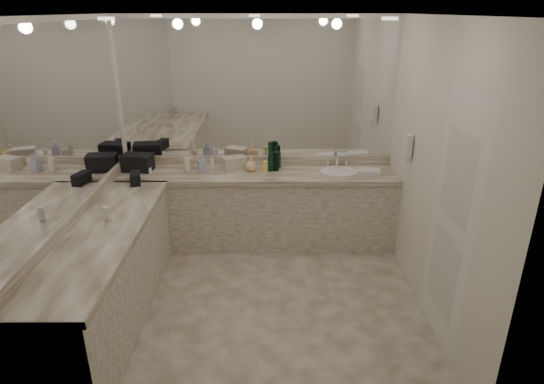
{
  "coord_description": "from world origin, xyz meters",
  "views": [
    {
      "loc": [
        0.14,
        -3.75,
        2.64
      ],
      "look_at": [
        0.17,
        0.4,
        0.97
      ],
      "focal_mm": 30.0,
      "sensor_mm": 36.0,
      "label": 1
    }
  ],
  "objects_px": {
    "soap_bottle_c": "(251,164)",
    "black_toiletry_bag": "(138,163)",
    "soap_bottle_a": "(187,162)",
    "wall_phone": "(408,146)",
    "soap_bottle_b": "(202,162)",
    "sink": "(339,172)",
    "hand_towel": "(369,171)",
    "cream_cosmetic_case": "(234,163)"
  },
  "relations": [
    {
      "from": "soap_bottle_c",
      "to": "black_toiletry_bag",
      "type": "bearing_deg",
      "value": 178.68
    },
    {
      "from": "soap_bottle_a",
      "to": "wall_phone",
      "type": "bearing_deg",
      "value": -12.49
    },
    {
      "from": "wall_phone",
      "to": "soap_bottle_b",
      "type": "bearing_deg",
      "value": 166.65
    },
    {
      "from": "black_toiletry_bag",
      "to": "soap_bottle_b",
      "type": "height_order",
      "value": "soap_bottle_b"
    },
    {
      "from": "sink",
      "to": "wall_phone",
      "type": "relative_size",
      "value": 1.83
    },
    {
      "from": "soap_bottle_c",
      "to": "soap_bottle_a",
      "type": "bearing_deg",
      "value": 179.7
    },
    {
      "from": "soap_bottle_a",
      "to": "black_toiletry_bag",
      "type": "bearing_deg",
      "value": 177.36
    },
    {
      "from": "soap_bottle_a",
      "to": "soap_bottle_c",
      "type": "xyz_separation_m",
      "value": [
        0.74,
        -0.0,
        -0.02
      ]
    },
    {
      "from": "hand_towel",
      "to": "soap_bottle_b",
      "type": "xyz_separation_m",
      "value": [
        -1.91,
        0.07,
        0.09
      ]
    },
    {
      "from": "wall_phone",
      "to": "soap_bottle_b",
      "type": "distance_m",
      "value": 2.27
    },
    {
      "from": "soap_bottle_c",
      "to": "sink",
      "type": "bearing_deg",
      "value": -1.15
    },
    {
      "from": "wall_phone",
      "to": "soap_bottle_c",
      "type": "xyz_separation_m",
      "value": [
        -1.62,
        0.52,
        -0.36
      ]
    },
    {
      "from": "soap_bottle_b",
      "to": "black_toiletry_bag",
      "type": "bearing_deg",
      "value": 177.6
    },
    {
      "from": "wall_phone",
      "to": "soap_bottle_a",
      "type": "bearing_deg",
      "value": 167.51
    },
    {
      "from": "sink",
      "to": "wall_phone",
      "type": "bearing_deg",
      "value": -39.57
    },
    {
      "from": "black_toiletry_bag",
      "to": "soap_bottle_a",
      "type": "relative_size",
      "value": 1.52
    },
    {
      "from": "hand_towel",
      "to": "soap_bottle_c",
      "type": "distance_m",
      "value": 1.35
    },
    {
      "from": "wall_phone",
      "to": "cream_cosmetic_case",
      "type": "relative_size",
      "value": 0.93
    },
    {
      "from": "soap_bottle_b",
      "to": "wall_phone",
      "type": "bearing_deg",
      "value": -13.35
    },
    {
      "from": "soap_bottle_c",
      "to": "cream_cosmetic_case",
      "type": "bearing_deg",
      "value": 158.6
    },
    {
      "from": "soap_bottle_a",
      "to": "soap_bottle_c",
      "type": "relative_size",
      "value": 1.26
    },
    {
      "from": "cream_cosmetic_case",
      "to": "soap_bottle_c",
      "type": "bearing_deg",
      "value": -42.25
    },
    {
      "from": "sink",
      "to": "hand_towel",
      "type": "distance_m",
      "value": 0.33
    },
    {
      "from": "wall_phone",
      "to": "black_toiletry_bag",
      "type": "bearing_deg",
      "value": 169.39
    },
    {
      "from": "black_toiletry_bag",
      "to": "wall_phone",
      "type": "bearing_deg",
      "value": -10.61
    },
    {
      "from": "wall_phone",
      "to": "soap_bottle_b",
      "type": "height_order",
      "value": "wall_phone"
    },
    {
      "from": "sink",
      "to": "hand_towel",
      "type": "xyz_separation_m",
      "value": [
        0.33,
        -0.05,
        0.03
      ]
    },
    {
      "from": "wall_phone",
      "to": "soap_bottle_b",
      "type": "xyz_separation_m",
      "value": [
        -2.19,
        0.52,
        -0.34
      ]
    },
    {
      "from": "black_toiletry_bag",
      "to": "cream_cosmetic_case",
      "type": "bearing_deg",
      "value": 2.5
    },
    {
      "from": "hand_towel",
      "to": "soap_bottle_a",
      "type": "xyz_separation_m",
      "value": [
        -2.09,
        0.07,
        0.09
      ]
    },
    {
      "from": "wall_phone",
      "to": "cream_cosmetic_case",
      "type": "bearing_deg",
      "value": 161.83
    },
    {
      "from": "sink",
      "to": "soap_bottle_b",
      "type": "bearing_deg",
      "value": 179.3
    },
    {
      "from": "wall_phone",
      "to": "cream_cosmetic_case",
      "type": "xyz_separation_m",
      "value": [
        -1.83,
        0.6,
        -0.38
      ]
    },
    {
      "from": "hand_towel",
      "to": "soap_bottle_c",
      "type": "height_order",
      "value": "soap_bottle_c"
    },
    {
      "from": "soap_bottle_a",
      "to": "soap_bottle_b",
      "type": "bearing_deg",
      "value": -1.64
    },
    {
      "from": "sink",
      "to": "black_toiletry_bag",
      "type": "height_order",
      "value": "black_toiletry_bag"
    },
    {
      "from": "soap_bottle_a",
      "to": "sink",
      "type": "bearing_deg",
      "value": -0.79
    },
    {
      "from": "black_toiletry_bag",
      "to": "soap_bottle_c",
      "type": "bearing_deg",
      "value": -1.32
    },
    {
      "from": "sink",
      "to": "black_toiletry_bag",
      "type": "xyz_separation_m",
      "value": [
        -2.33,
        0.05,
        0.1
      ]
    },
    {
      "from": "hand_towel",
      "to": "soap_bottle_b",
      "type": "relative_size",
      "value": 1.2
    },
    {
      "from": "black_toiletry_bag",
      "to": "cream_cosmetic_case",
      "type": "distance_m",
      "value": 1.11
    },
    {
      "from": "soap_bottle_b",
      "to": "soap_bottle_c",
      "type": "relative_size",
      "value": 1.24
    }
  ]
}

